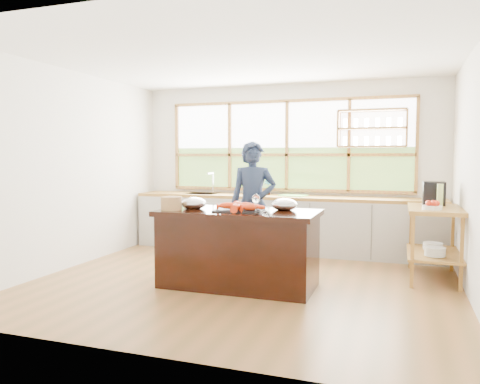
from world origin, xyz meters
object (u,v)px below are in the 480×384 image
at_px(island, 238,248).
at_px(espresso_machine, 434,193).
at_px(cook, 253,205).
at_px(wicker_basket, 171,203).

xyz_separation_m(island, espresso_machine, (2.19, 1.39, 0.60)).
bearing_deg(island, espresso_machine, 32.41).
bearing_deg(espresso_machine, cook, -169.69).
relative_size(espresso_machine, wicker_basket, 1.25).
xyz_separation_m(island, cook, (-0.12, 0.94, 0.41)).
bearing_deg(wicker_basket, island, 15.61).
height_order(cook, espresso_machine, cook).
xyz_separation_m(cook, wicker_basket, (-0.64, -1.16, 0.11)).
distance_m(island, espresso_machine, 2.66).
height_order(espresso_machine, wicker_basket, espresso_machine).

